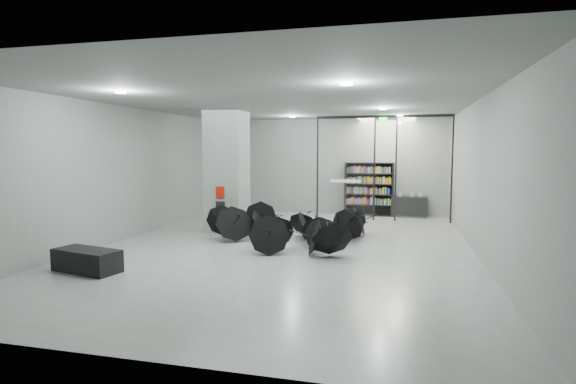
% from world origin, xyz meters
% --- Properties ---
extents(room, '(14.00, 14.02, 4.01)m').
position_xyz_m(room, '(0.00, 0.00, 2.84)').
color(room, gray).
rests_on(room, ground).
extents(column, '(1.20, 1.20, 4.00)m').
position_xyz_m(column, '(-2.50, 2.00, 2.00)').
color(column, slate).
rests_on(column, ground).
extents(fire_cabinet, '(0.28, 0.04, 0.38)m').
position_xyz_m(fire_cabinet, '(-2.50, 1.38, 1.35)').
color(fire_cabinet, '#A50A07').
rests_on(fire_cabinet, column).
extents(info_panel, '(0.30, 0.03, 0.42)m').
position_xyz_m(info_panel, '(-2.50, 1.38, 0.85)').
color(info_panel, black).
rests_on(info_panel, column).
extents(exit_sign, '(0.30, 0.06, 0.15)m').
position_xyz_m(exit_sign, '(2.40, 5.30, 3.82)').
color(exit_sign, '#0CE533').
rests_on(exit_sign, room).
extents(glass_partition, '(5.06, 0.08, 4.00)m').
position_xyz_m(glass_partition, '(2.39, 5.50, 2.18)').
color(glass_partition, silver).
rests_on(glass_partition, ground).
extents(bench, '(1.65, 0.98, 0.50)m').
position_xyz_m(bench, '(-3.66, -3.49, 0.25)').
color(bench, black).
rests_on(bench, ground).
extents(bookshelf, '(1.99, 0.42, 2.19)m').
position_xyz_m(bookshelf, '(1.83, 6.75, 1.09)').
color(bookshelf, black).
rests_on(bookshelf, ground).
extents(shop_counter, '(1.43, 0.66, 0.84)m').
position_xyz_m(shop_counter, '(3.44, 6.77, 0.42)').
color(shop_counter, black).
rests_on(shop_counter, ground).
extents(umbrella_cluster, '(5.18, 4.57, 1.31)m').
position_xyz_m(umbrella_cluster, '(0.10, 0.66, 0.31)').
color(umbrella_cluster, black).
rests_on(umbrella_cluster, ground).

